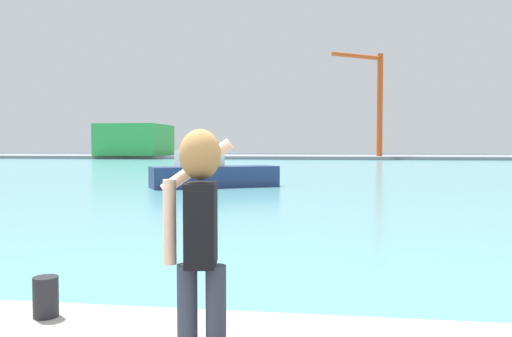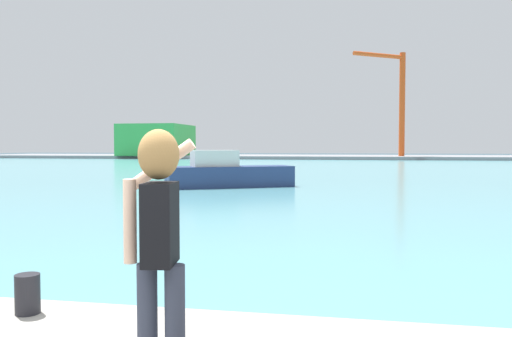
# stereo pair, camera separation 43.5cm
# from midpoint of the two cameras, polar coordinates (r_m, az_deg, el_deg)

# --- Properties ---
(ground_plane) EXTENTS (220.00, 220.00, 0.00)m
(ground_plane) POSITION_cam_midpoint_polar(r_m,az_deg,el_deg) (52.93, 8.94, 0.04)
(ground_plane) COLOR #334751
(harbor_water) EXTENTS (140.00, 100.00, 0.02)m
(harbor_water) POSITION_cam_midpoint_polar(r_m,az_deg,el_deg) (54.93, 9.00, 0.14)
(harbor_water) COLOR #599EA8
(harbor_water) RESTS_ON ground_plane
(far_shore_dock) EXTENTS (140.00, 20.00, 0.55)m
(far_shore_dock) POSITION_cam_midpoint_polar(r_m,az_deg,el_deg) (94.89, 9.71, 1.27)
(far_shore_dock) COLOR gray
(far_shore_dock) RESTS_ON ground_plane
(person_photographer) EXTENTS (0.53, 0.55, 1.74)m
(person_photographer) POSITION_cam_midpoint_polar(r_m,az_deg,el_deg) (3.52, -7.30, -6.67)
(person_photographer) COLOR #2D3342
(person_photographer) RESTS_ON quay_promenade
(harbor_bollard) EXTENTS (0.23, 0.23, 0.38)m
(harbor_bollard) POSITION_cam_midpoint_polar(r_m,az_deg,el_deg) (5.47, -22.04, -12.87)
(harbor_bollard) COLOR black
(harbor_bollard) RESTS_ON quay_promenade
(boat_moored) EXTENTS (7.02, 5.02, 2.02)m
(boat_moored) POSITION_cam_midpoint_polar(r_m,az_deg,el_deg) (27.95, -2.79, -0.56)
(boat_moored) COLOR navy
(boat_moored) RESTS_ON harbor_water
(warehouse_left) EXTENTS (11.12, 12.58, 5.70)m
(warehouse_left) POSITION_cam_midpoint_polar(r_m,az_deg,el_deg) (97.17, -10.87, 3.13)
(warehouse_left) COLOR green
(warehouse_left) RESTS_ON far_shore_dock
(port_crane) EXTENTS (8.93, 6.48, 17.71)m
(port_crane) POSITION_cam_midpoint_polar(r_m,az_deg,el_deg) (91.24, 15.62, 8.01)
(port_crane) COLOR #D84C19
(port_crane) RESTS_ON far_shore_dock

